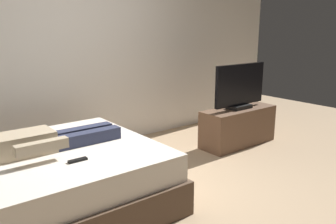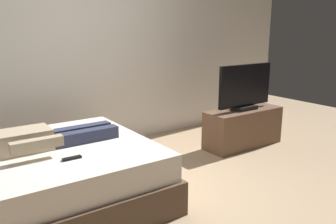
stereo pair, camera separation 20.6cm
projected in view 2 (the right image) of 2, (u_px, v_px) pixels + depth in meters
name	position (u px, v px, depth m)	size (l,w,h in m)	color
ground_plane	(158.00, 202.00, 3.19)	(10.00, 10.00, 0.00)	tan
back_wall	(105.00, 39.00, 4.56)	(6.40, 0.10, 2.80)	silver
bed	(39.00, 181.00, 3.01)	(1.98, 1.62, 0.54)	brown
person	(37.00, 140.00, 2.98)	(1.26, 0.46, 0.18)	tan
remote	(72.00, 158.00, 2.76)	(0.15, 0.04, 0.02)	black
tv_stand	(243.00, 128.00, 4.66)	(1.10, 0.40, 0.50)	brown
tv	(245.00, 88.00, 4.54)	(0.88, 0.20, 0.59)	black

